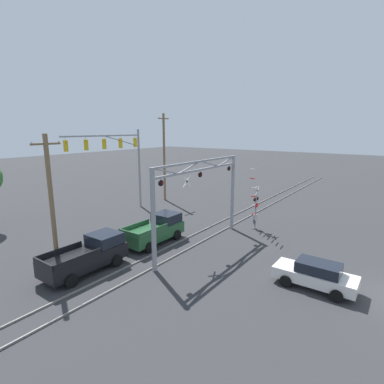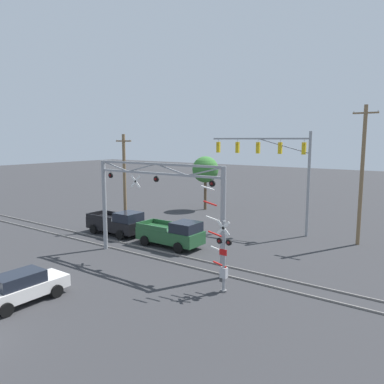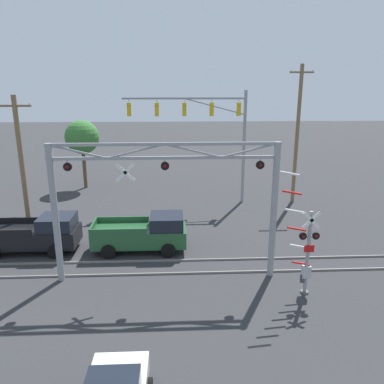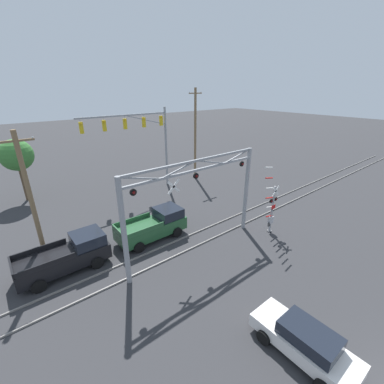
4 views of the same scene
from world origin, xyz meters
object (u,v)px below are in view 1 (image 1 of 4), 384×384
at_px(pickup_truck_following, 88,255).
at_px(utility_pole_right, 164,157).
at_px(crossing_gantry, 200,193).
at_px(traffic_signal_span, 121,154).
at_px(pickup_truck_lead, 156,230).
at_px(utility_pole_left, 51,201).
at_px(sedan_waiting, 315,274).
at_px(crossing_signal_mast, 255,208).

bearing_deg(pickup_truck_following, utility_pole_right, 26.60).
relative_size(crossing_gantry, traffic_signal_span, 1.11).
bearing_deg(utility_pole_right, crossing_gantry, -129.34).
bearing_deg(pickup_truck_lead, utility_pole_left, 163.89).
distance_m(traffic_signal_span, sedan_waiting, 22.08).
relative_size(pickup_truck_following, utility_pole_right, 0.50).
relative_size(crossing_gantry, pickup_truck_following, 1.97).
distance_m(crossing_signal_mast, pickup_truck_following, 14.41).
relative_size(traffic_signal_span, sedan_waiting, 2.13).
bearing_deg(pickup_truck_following, traffic_signal_span, 39.47).
distance_m(traffic_signal_span, utility_pole_right, 6.60).
xyz_separation_m(traffic_signal_span, utility_pole_right, (6.56, -0.17, -0.70)).
xyz_separation_m(crossing_signal_mast, utility_pole_right, (3.84, 13.80, 3.45)).
bearing_deg(utility_pole_right, traffic_signal_span, 178.51).
bearing_deg(pickup_truck_lead, utility_pole_right, 38.16).
height_order(crossing_gantry, pickup_truck_lead, crossing_gantry).
xyz_separation_m(traffic_signal_span, pickup_truck_lead, (-4.63, -8.97, -5.12)).
bearing_deg(utility_pole_right, utility_pole_left, -159.70).
bearing_deg(crossing_gantry, pickup_truck_lead, 111.70).
distance_m(pickup_truck_following, sedan_waiting, 13.57).
distance_m(crossing_signal_mast, sedan_waiting, 10.16).
bearing_deg(crossing_gantry, pickup_truck_following, 155.09).
distance_m(crossing_signal_mast, utility_pole_right, 14.74).
height_order(crossing_signal_mast, traffic_signal_span, traffic_signal_span).
xyz_separation_m(utility_pole_left, utility_pole_right, (18.26, 6.75, 1.04)).
bearing_deg(crossing_gantry, traffic_signal_span, 74.77).
distance_m(utility_pole_left, utility_pole_right, 19.50).
bearing_deg(utility_pole_left, crossing_gantry, -32.40).
xyz_separation_m(crossing_signal_mast, traffic_signal_span, (-2.71, 13.97, 4.15)).
height_order(pickup_truck_lead, pickup_truck_following, same).
relative_size(sedan_waiting, utility_pole_right, 0.42).
xyz_separation_m(crossing_signal_mast, utility_pole_left, (-14.42, 7.05, 2.41)).
xyz_separation_m(pickup_truck_following, sedan_waiting, (6.10, -12.11, -0.21)).
distance_m(traffic_signal_span, pickup_truck_following, 14.78).
bearing_deg(sedan_waiting, pickup_truck_following, 116.73).
distance_m(pickup_truck_lead, pickup_truck_following, 6.07).
relative_size(crossing_gantry, crossing_signal_mast, 1.85).
distance_m(sedan_waiting, utility_pole_right, 24.02).
distance_m(crossing_gantry, sedan_waiting, 9.40).
distance_m(crossing_signal_mast, utility_pole_left, 16.23).
distance_m(crossing_gantry, crossing_signal_mast, 6.65).
distance_m(traffic_signal_span, utility_pole_left, 13.71).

